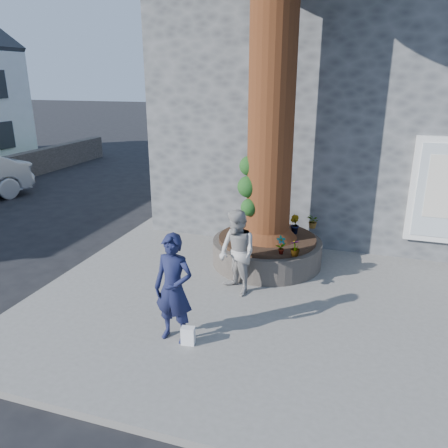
% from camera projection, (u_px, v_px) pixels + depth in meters
% --- Properties ---
extents(ground, '(120.00, 120.00, 0.00)m').
position_uv_depth(ground, '(198.00, 306.00, 7.85)').
color(ground, black).
rests_on(ground, ground).
extents(pavement, '(9.00, 8.00, 0.12)m').
position_uv_depth(pavement, '(291.00, 291.00, 8.30)').
color(pavement, slate).
rests_on(pavement, ground).
extents(yellow_line, '(0.10, 30.00, 0.01)m').
position_uv_depth(yellow_line, '(86.00, 264.00, 9.63)').
color(yellow_line, yellow).
rests_on(yellow_line, ground).
extents(stone_shop, '(10.30, 8.30, 6.30)m').
position_uv_depth(stone_shop, '(366.00, 104.00, 12.60)').
color(stone_shop, '#484A4C').
rests_on(stone_shop, ground).
extents(planter, '(2.30, 2.30, 0.60)m').
position_uv_depth(planter, '(267.00, 250.00, 9.29)').
color(planter, black).
rests_on(planter, pavement).
extents(man, '(0.64, 0.45, 1.69)m').
position_uv_depth(man, '(174.00, 289.00, 6.42)').
color(man, '#15193B').
rests_on(man, pavement).
extents(woman, '(0.97, 0.95, 1.57)m').
position_uv_depth(woman, '(237.00, 253.00, 7.86)').
color(woman, '#A29F9B').
rests_on(woman, pavement).
extents(shopping_bag, '(0.21, 0.15, 0.28)m').
position_uv_depth(shopping_bag, '(188.00, 336.00, 6.49)').
color(shopping_bag, white).
rests_on(shopping_bag, pavement).
extents(plant_a, '(0.23, 0.21, 0.36)m').
position_uv_depth(plant_a, '(281.00, 245.00, 8.24)').
color(plant_a, gray).
rests_on(plant_a, planter).
extents(plant_b, '(0.30, 0.31, 0.40)m').
position_uv_depth(plant_b, '(294.00, 224.00, 9.34)').
color(plant_b, gray).
rests_on(plant_b, planter).
extents(plant_c, '(0.25, 0.25, 0.32)m').
position_uv_depth(plant_c, '(295.00, 248.00, 8.16)').
color(plant_c, gray).
rests_on(plant_c, planter).
extents(plant_d, '(0.38, 0.38, 0.32)m').
position_uv_depth(plant_d, '(313.00, 221.00, 9.66)').
color(plant_d, gray).
rests_on(plant_d, planter).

